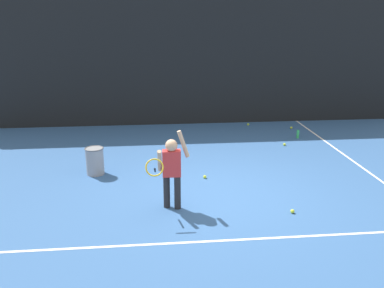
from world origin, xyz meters
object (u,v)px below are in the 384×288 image
at_px(tennis_ball_3, 291,128).
at_px(water_bottle, 298,134).
at_px(tennis_ball_1, 292,211).
at_px(tennis_ball_4, 285,144).
at_px(tennis_player, 171,168).
at_px(ball_hopper, 95,161).
at_px(tennis_ball_2, 205,177).
at_px(tennis_ball_0, 248,124).

bearing_deg(tennis_ball_3, water_bottle, -98.81).
relative_size(tennis_ball_1, tennis_ball_4, 1.00).
distance_m(water_bottle, tennis_ball_3, 0.94).
relative_size(tennis_player, tennis_ball_3, 20.46).
height_order(ball_hopper, tennis_ball_2, ball_hopper).
xyz_separation_m(tennis_player, ball_hopper, (-1.47, 1.72, -0.44)).
xyz_separation_m(ball_hopper, tennis_ball_3, (5.17, 3.03, -0.26)).
bearing_deg(water_bottle, tennis_ball_4, -132.15).
height_order(tennis_player, ball_hopper, tennis_player).
bearing_deg(tennis_ball_1, tennis_ball_2, 127.05).
height_order(ball_hopper, tennis_ball_1, ball_hopper).
distance_m(tennis_ball_0, tennis_ball_1, 5.66).
relative_size(ball_hopper, water_bottle, 2.55).
height_order(tennis_ball_1, tennis_ball_4, same).
distance_m(ball_hopper, tennis_ball_2, 2.26).
bearing_deg(tennis_player, tennis_ball_2, 61.80).
bearing_deg(tennis_ball_2, water_bottle, 42.24).
height_order(ball_hopper, tennis_ball_4, ball_hopper).
distance_m(tennis_ball_1, tennis_ball_2, 2.06).
distance_m(ball_hopper, water_bottle, 5.45).
distance_m(water_bottle, tennis_ball_2, 3.82).
bearing_deg(tennis_player, tennis_ball_3, 53.97).
bearing_deg(tennis_ball_2, ball_hopper, 168.11).
relative_size(tennis_player, tennis_ball_1, 20.46).
bearing_deg(tennis_player, tennis_ball_4, 48.81).
xyz_separation_m(tennis_player, tennis_ball_4, (3.00, 3.21, -0.69)).
xyz_separation_m(tennis_player, tennis_ball_3, (3.70, 4.76, -0.69)).
distance_m(tennis_player, tennis_ball_3, 6.06).
xyz_separation_m(tennis_ball_1, tennis_ball_3, (1.73, 5.14, 0.00)).
bearing_deg(tennis_ball_4, tennis_player, -133.04).
bearing_deg(tennis_ball_1, tennis_ball_0, 84.18).
relative_size(tennis_ball_3, tennis_ball_4, 1.00).
bearing_deg(ball_hopper, water_bottle, 22.68).
height_order(tennis_ball_0, tennis_ball_2, same).
bearing_deg(tennis_ball_1, tennis_ball_3, 71.41).
bearing_deg(tennis_ball_0, tennis_ball_3, -22.90).
distance_m(tennis_ball_1, tennis_ball_3, 5.42).
height_order(tennis_ball_2, tennis_ball_3, same).
height_order(tennis_ball_1, tennis_ball_2, same).
bearing_deg(ball_hopper, tennis_ball_1, -31.47).
bearing_deg(tennis_ball_3, tennis_ball_1, -108.59).
xyz_separation_m(tennis_player, tennis_ball_0, (2.54, 5.24, -0.69)).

